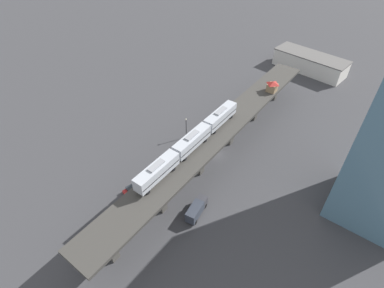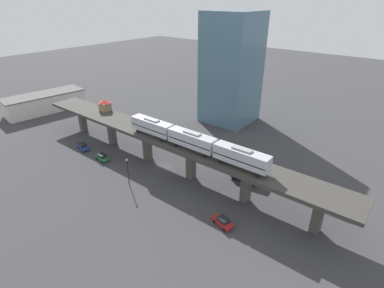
{
  "view_description": "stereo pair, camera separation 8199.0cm",
  "coord_description": "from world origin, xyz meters",
  "px_view_note": "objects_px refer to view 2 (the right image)",
  "views": [
    {
      "loc": [
        31.97,
        -53.41,
        57.71
      ],
      "look_at": [
        -1.28,
        -9.96,
        10.17
      ],
      "focal_mm": 28.0,
      "sensor_mm": 36.0,
      "label": 1
    },
    {
      "loc": [
        -47.92,
        -47.9,
        40.11
      ],
      "look_at": [
        -1.28,
        -9.96,
        10.17
      ],
      "focal_mm": 28.0,
      "sensor_mm": 36.0,
      "label": 2
    }
  ],
  "objects_px": {
    "street_car_blue": "(83,146)",
    "delivery_truck": "(246,174)",
    "street_car_red": "(223,221)",
    "street_car_green": "(102,157)",
    "subway_train": "(192,140)",
    "office_tower": "(231,69)",
    "warehouse_building": "(45,102)",
    "street_lamp": "(128,170)",
    "signal_hut": "(105,105)"
  },
  "relations": [
    {
      "from": "street_car_green",
      "to": "warehouse_building",
      "type": "bearing_deg",
      "value": 78.79
    },
    {
      "from": "street_car_blue",
      "to": "delivery_truck",
      "type": "relative_size",
      "value": 0.63
    },
    {
      "from": "signal_hut",
      "to": "street_car_blue",
      "type": "relative_size",
      "value": 0.73
    },
    {
      "from": "street_car_red",
      "to": "street_car_green",
      "type": "height_order",
      "value": "same"
    },
    {
      "from": "subway_train",
      "to": "office_tower",
      "type": "relative_size",
      "value": 1.03
    },
    {
      "from": "street_car_green",
      "to": "street_lamp",
      "type": "height_order",
      "value": "street_lamp"
    },
    {
      "from": "subway_train",
      "to": "delivery_truck",
      "type": "xyz_separation_m",
      "value": [
        8.71,
        -9.69,
        -9.45
      ]
    },
    {
      "from": "street_car_red",
      "to": "warehouse_building",
      "type": "relative_size",
      "value": 0.16
    },
    {
      "from": "street_car_red",
      "to": "office_tower",
      "type": "distance_m",
      "value": 58.38
    },
    {
      "from": "subway_train",
      "to": "street_lamp",
      "type": "bearing_deg",
      "value": 134.06
    },
    {
      "from": "street_car_green",
      "to": "office_tower",
      "type": "height_order",
      "value": "office_tower"
    },
    {
      "from": "signal_hut",
      "to": "delivery_truck",
      "type": "distance_m",
      "value": 47.44
    },
    {
      "from": "office_tower",
      "to": "warehouse_building",
      "type": "bearing_deg",
      "value": 121.74
    },
    {
      "from": "street_car_red",
      "to": "street_car_green",
      "type": "xyz_separation_m",
      "value": [
        0.84,
        39.67,
        0.0
      ]
    },
    {
      "from": "street_car_green",
      "to": "delivery_truck",
      "type": "xyz_separation_m",
      "value": [
        15.8,
        -35.21,
        0.82
      ]
    },
    {
      "from": "subway_train",
      "to": "signal_hut",
      "type": "bearing_deg",
      "value": 84.74
    },
    {
      "from": "subway_train",
      "to": "signal_hut",
      "type": "height_order",
      "value": "subway_train"
    },
    {
      "from": "street_car_red",
      "to": "street_car_blue",
      "type": "xyz_separation_m",
      "value": [
        1.12,
        49.31,
        0.0
      ]
    },
    {
      "from": "street_lamp",
      "to": "office_tower",
      "type": "height_order",
      "value": "office_tower"
    },
    {
      "from": "street_car_green",
      "to": "delivery_truck",
      "type": "distance_m",
      "value": 38.6
    },
    {
      "from": "street_car_green",
      "to": "signal_hut",
      "type": "bearing_deg",
      "value": 46.73
    },
    {
      "from": "delivery_truck",
      "to": "subway_train",
      "type": "bearing_deg",
      "value": 131.95
    },
    {
      "from": "street_lamp",
      "to": "warehouse_building",
      "type": "distance_m",
      "value": 65.47
    },
    {
      "from": "subway_train",
      "to": "signal_hut",
      "type": "xyz_separation_m",
      "value": [
        3.37,
        36.64,
        -0.74
      ]
    },
    {
      "from": "signal_hut",
      "to": "office_tower",
      "type": "relative_size",
      "value": 0.09
    },
    {
      "from": "subway_train",
      "to": "street_car_green",
      "type": "height_order",
      "value": "subway_train"
    },
    {
      "from": "signal_hut",
      "to": "street_car_blue",
      "type": "bearing_deg",
      "value": -171.77
    },
    {
      "from": "street_car_blue",
      "to": "street_car_red",
      "type": "bearing_deg",
      "value": -91.31
    },
    {
      "from": "subway_train",
      "to": "office_tower",
      "type": "distance_m",
      "value": 42.91
    },
    {
      "from": "signal_hut",
      "to": "office_tower",
      "type": "bearing_deg",
      "value": -30.61
    },
    {
      "from": "street_car_green",
      "to": "warehouse_building",
      "type": "xyz_separation_m",
      "value": [
        9.77,
        49.3,
        2.47
      ]
    },
    {
      "from": "subway_train",
      "to": "street_lamp",
      "type": "height_order",
      "value": "subway_train"
    },
    {
      "from": "street_car_red",
      "to": "delivery_truck",
      "type": "bearing_deg",
      "value": 15.0
    },
    {
      "from": "street_car_blue",
      "to": "signal_hut",
      "type": "bearing_deg",
      "value": 8.23
    },
    {
      "from": "subway_train",
      "to": "street_car_blue",
      "type": "xyz_separation_m",
      "value": [
        -6.81,
        35.17,
        -10.27
      ]
    },
    {
      "from": "street_car_red",
      "to": "warehouse_building",
      "type": "bearing_deg",
      "value": 83.2
    },
    {
      "from": "warehouse_building",
      "to": "subway_train",
      "type": "bearing_deg",
      "value": -92.05
    },
    {
      "from": "office_tower",
      "to": "subway_train",
      "type": "bearing_deg",
      "value": -158.9
    },
    {
      "from": "subway_train",
      "to": "street_car_red",
      "type": "bearing_deg",
      "value": -119.29
    },
    {
      "from": "delivery_truck",
      "to": "street_lamp",
      "type": "relative_size",
      "value": 1.08
    },
    {
      "from": "subway_train",
      "to": "office_tower",
      "type": "bearing_deg",
      "value": 21.1
    },
    {
      "from": "street_car_red",
      "to": "warehouse_building",
      "type": "height_order",
      "value": "warehouse_building"
    },
    {
      "from": "delivery_truck",
      "to": "street_lamp",
      "type": "distance_m",
      "value": 27.96
    },
    {
      "from": "street_car_green",
      "to": "street_car_blue",
      "type": "xyz_separation_m",
      "value": [
        0.28,
        9.64,
        0.0
      ]
    },
    {
      "from": "subway_train",
      "to": "warehouse_building",
      "type": "xyz_separation_m",
      "value": [
        2.67,
        74.82,
        -7.8
      ]
    },
    {
      "from": "signal_hut",
      "to": "subway_train",
      "type": "bearing_deg",
      "value": -95.26
    },
    {
      "from": "street_lamp",
      "to": "street_car_red",
      "type": "bearing_deg",
      "value": -84.51
    },
    {
      "from": "street_car_red",
      "to": "street_car_blue",
      "type": "relative_size",
      "value": 1.01
    },
    {
      "from": "street_car_green",
      "to": "delivery_truck",
      "type": "bearing_deg",
      "value": -65.84
    },
    {
      "from": "street_car_red",
      "to": "warehouse_building",
      "type": "xyz_separation_m",
      "value": [
        10.61,
        88.97,
        2.47
      ]
    }
  ]
}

